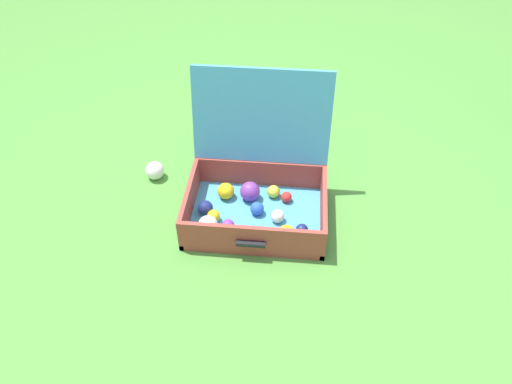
% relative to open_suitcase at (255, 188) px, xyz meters
% --- Properties ---
extents(ground_plane, '(16.00, 16.00, 0.00)m').
position_rel_open_suitcase_xyz_m(ground_plane, '(0.09, -0.12, -0.12)').
color(ground_plane, '#4C8C38').
extents(open_suitcase, '(0.56, 0.50, 0.55)m').
position_rel_open_suitcase_xyz_m(open_suitcase, '(0.00, 0.00, 0.00)').
color(open_suitcase, '#4799C6').
rests_on(open_suitcase, ground).
extents(stray_ball_on_grass, '(0.08, 0.08, 0.08)m').
position_rel_open_suitcase_xyz_m(stray_ball_on_grass, '(-0.47, 0.16, -0.08)').
color(stray_ball_on_grass, white).
rests_on(stray_ball_on_grass, ground).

